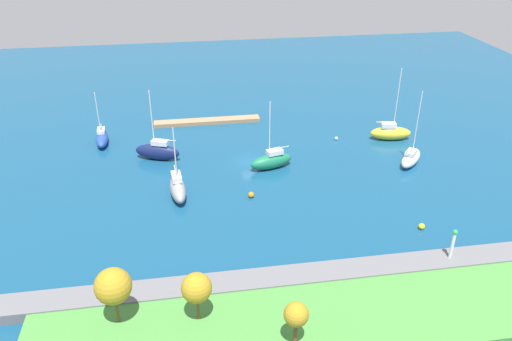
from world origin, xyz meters
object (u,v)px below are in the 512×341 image
Objects in this scene: mooring_buoy_orange at (251,195)px; mooring_buoy_yellow at (422,226)px; park_tree_center at (296,315)px; sailboat_navy_center_basin at (158,151)px; park_tree_mideast at (113,286)px; park_tree_east at (197,288)px; sailboat_white_west_end at (411,158)px; harbor_beacon at (453,242)px; pier_dock at (207,121)px; mooring_buoy_white at (336,138)px; sailboat_yellow_off_beacon at (390,132)px; sailboat_green_near_pier at (271,161)px; sailboat_gray_lone_north at (178,188)px; sailboat_blue_far_south at (102,138)px.

mooring_buoy_orange is 22.86m from mooring_buoy_yellow.
sailboat_navy_center_basin is at bearing -72.81° from park_tree_center.
park_tree_mideast is at bearing 17.25° from mooring_buoy_yellow.
park_tree_mideast reaches higher than mooring_buoy_yellow.
park_tree_mideast is at bearing -6.42° from park_tree_east.
park_tree_center is 0.38× the size of sailboat_white_west_end.
harbor_beacon is 28.76m from park_tree_east.
pier_dock is 28.08m from mooring_buoy_orange.
mooring_buoy_yellow is at bearing 151.29° from mooring_buoy_orange.
park_tree_east is at bearing 22.86° from mooring_buoy_yellow.
mooring_buoy_white is at bearing -136.35° from mooring_buoy_orange.
sailboat_yellow_off_beacon is at bearing 158.19° from pier_dock.
park_tree_center reaches higher than mooring_buoy_orange.
pier_dock is 4.32× the size of park_tree_center.
mooring_buoy_white is at bearing -154.96° from sailboat_navy_center_basin.
pier_dock is 3.23× the size of park_tree_mideast.
sailboat_white_west_end is at bearing -146.35° from park_tree_mideast.
sailboat_green_near_pier reaches higher than park_tree_mideast.
mooring_buoy_orange is at bearing -42.85° from harbor_beacon.
park_tree_east reaches higher than mooring_buoy_yellow.
harbor_beacon reaches higher than mooring_buoy_white.
park_tree_east is at bearing -27.28° from park_tree_center.
sailboat_navy_center_basin reaches higher than park_tree_east.
sailboat_navy_center_basin is 40.01m from sailboat_white_west_end.
sailboat_white_west_end reaches higher than pier_dock.
sailboat_gray_lone_north is 12.66× the size of mooring_buoy_orange.
park_tree_center is 26.34m from mooring_buoy_yellow.
sailboat_yellow_off_beacon is at bearing 39.18° from sailboat_white_west_end.
harbor_beacon is 0.71× the size of park_tree_east.
pier_dock is 33.24m from sailboat_yellow_off_beacon.
sailboat_green_near_pier reaches higher than park_tree_east.
mooring_buoy_orange is at bearing -125.96° from park_tree_mideast.
harbor_beacon is 0.34× the size of sailboat_green_near_pier.
park_tree_east is at bearing 52.17° from sailboat_green_near_pier.
sailboat_yellow_off_beacon reaches higher than sailboat_gray_lone_north.
mooring_buoy_white is at bearing 79.18° from sailboat_blue_far_south.
sailboat_blue_far_south is at bearing -41.55° from sailboat_green_near_pier.
mooring_buoy_white is (-13.04, -8.44, -0.98)m from sailboat_green_near_pier.
pier_dock is at bearing 161.62° from sailboat_gray_lone_north.
sailboat_navy_center_basin is at bearing -37.16° from mooring_buoy_yellow.
park_tree_mideast is 36.92m from sailboat_green_near_pier.
park_tree_mideast is 0.55× the size of sailboat_green_near_pier.
park_tree_mideast is 36.60m from sailboat_navy_center_basin.
sailboat_navy_center_basin is 1.09× the size of sailboat_gray_lone_north.
sailboat_blue_far_south reaches higher than pier_dock.
sailboat_navy_center_basin is (8.86, 13.74, 1.09)m from pier_dock.
pier_dock is 51.99m from harbor_beacon.
park_tree_mideast is 0.51× the size of sailboat_white_west_end.
harbor_beacon is at bearing 87.66° from mooring_buoy_yellow.
sailboat_white_west_end is 13.84m from mooring_buoy_white.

